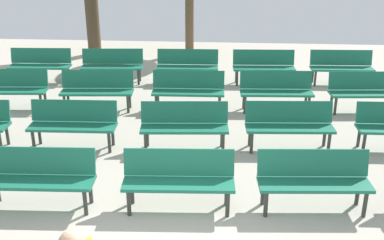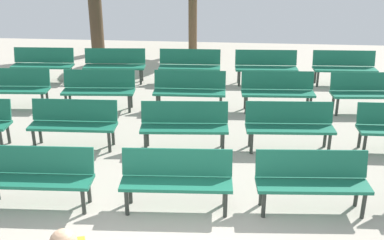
# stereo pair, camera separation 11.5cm
# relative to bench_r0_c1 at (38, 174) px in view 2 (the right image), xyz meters

# --- Properties ---
(bench_r0_c1) EXTENTS (1.62, 0.54, 0.87)m
(bench_r0_c1) POSITION_rel_bench_r0_c1_xyz_m (0.00, 0.00, 0.00)
(bench_r0_c1) COLOR #19664C
(bench_r0_c1) RESTS_ON ground_plane
(bench_r0_c2) EXTENTS (1.62, 0.56, 0.87)m
(bench_r0_c2) POSITION_rel_bench_r0_c1_xyz_m (2.02, 0.09, 0.00)
(bench_r0_c2) COLOR #19664C
(bench_r0_c2) RESTS_ON ground_plane
(bench_r0_c3) EXTENTS (1.63, 0.59, 0.87)m
(bench_r0_c3) POSITION_rel_bench_r0_c1_xyz_m (3.95, 0.22, 0.00)
(bench_r0_c3) COLOR #19664C
(bench_r0_c3) RESTS_ON ground_plane
(bench_r1_c1) EXTENTS (1.61, 0.53, 0.87)m
(bench_r1_c1) POSITION_rel_bench_r0_c1_xyz_m (-0.13, 2.02, 0.00)
(bench_r1_c1) COLOR #19664C
(bench_r1_c1) RESTS_ON ground_plane
(bench_r1_c2) EXTENTS (1.63, 0.59, 0.87)m
(bench_r1_c2) POSITION_rel_bench_r0_c1_xyz_m (1.93, 2.09, 0.00)
(bench_r1_c2) COLOR #19664C
(bench_r1_c2) RESTS_ON ground_plane
(bench_r1_c3) EXTENTS (1.63, 0.57, 0.87)m
(bench_r1_c3) POSITION_rel_bench_r0_c1_xyz_m (3.84, 2.25, 0.00)
(bench_r1_c3) COLOR #19664C
(bench_r1_c3) RESTS_ON ground_plane
(bench_r2_c0) EXTENTS (1.63, 0.59, 0.87)m
(bench_r2_c0) POSITION_rel_bench_r0_c1_xyz_m (-2.15, 3.95, 0.00)
(bench_r2_c0) COLOR #19664C
(bench_r2_c0) RESTS_ON ground_plane
(bench_r2_c1) EXTENTS (1.63, 0.59, 0.87)m
(bench_r2_c1) POSITION_rel_bench_r0_c1_xyz_m (-0.19, 3.99, 0.00)
(bench_r2_c1) COLOR #19664C
(bench_r2_c1) RESTS_ON ground_plane
(bench_r2_c2) EXTENTS (1.61, 0.52, 0.87)m
(bench_r2_c2) POSITION_rel_bench_r0_c1_xyz_m (1.84, 4.11, 0.00)
(bench_r2_c2) COLOR #19664C
(bench_r2_c2) RESTS_ON ground_plane
(bench_r2_c3) EXTENTS (1.62, 0.56, 0.87)m
(bench_r2_c3) POSITION_rel_bench_r0_c1_xyz_m (3.79, 4.22, 0.00)
(bench_r2_c3) COLOR #19664C
(bench_r2_c3) RESTS_ON ground_plane
(bench_r2_c4) EXTENTS (1.63, 0.60, 0.87)m
(bench_r2_c4) POSITION_rel_bench_r0_c1_xyz_m (5.76, 4.30, 0.00)
(bench_r2_c4) COLOR #19664C
(bench_r2_c4) RESTS_ON ground_plane
(bench_r3_c0) EXTENTS (1.62, 0.55, 0.87)m
(bench_r3_c0) POSITION_rel_bench_r0_c1_xyz_m (-2.24, 5.94, 0.00)
(bench_r3_c0) COLOR #19664C
(bench_r3_c0) RESTS_ON ground_plane
(bench_r3_c1) EXTENTS (1.63, 0.59, 0.87)m
(bench_r3_c1) POSITION_rel_bench_r0_c1_xyz_m (-0.32, 6.01, 0.00)
(bench_r3_c1) COLOR #19664C
(bench_r3_c1) RESTS_ON ground_plane
(bench_r3_c2) EXTENTS (1.61, 0.52, 0.87)m
(bench_r3_c2) POSITION_rel_bench_r0_c1_xyz_m (1.66, 6.10, 0.00)
(bench_r3_c2) COLOR #19664C
(bench_r3_c2) RESTS_ON ground_plane
(bench_r3_c3) EXTENTS (1.62, 0.56, 0.87)m
(bench_r3_c3) POSITION_rel_bench_r0_c1_xyz_m (3.65, 6.18, 0.00)
(bench_r3_c3) COLOR #19664C
(bench_r3_c3) RESTS_ON ground_plane
(bench_r3_c4) EXTENTS (1.62, 0.54, 0.87)m
(bench_r3_c4) POSITION_rel_bench_r0_c1_xyz_m (5.67, 6.30, 0.00)
(bench_r3_c4) COLOR #19664C
(bench_r3_c4) RESTS_ON ground_plane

